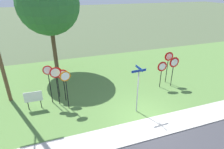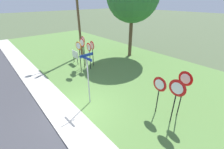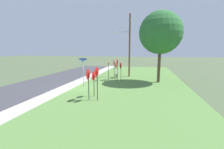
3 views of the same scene
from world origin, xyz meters
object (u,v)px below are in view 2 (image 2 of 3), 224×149
at_px(utility_pole, 76,7).
at_px(yield_sign_near_left, 159,87).
at_px(stop_sign_near_left, 89,50).
at_px(stop_sign_far_left, 92,48).
at_px(yield_sign_far_left, 184,84).
at_px(notice_board, 75,55).
at_px(stop_sign_far_center, 79,51).
at_px(yield_sign_near_right, 176,92).
at_px(stop_sign_far_right, 84,45).
at_px(street_name_post, 88,75).
at_px(stop_sign_near_right, 83,47).

bearing_deg(utility_pole, yield_sign_near_left, -8.71).
bearing_deg(stop_sign_near_left, stop_sign_far_left, 127.02).
bearing_deg(yield_sign_far_left, stop_sign_far_left, -176.29).
height_order(stop_sign_far_left, notice_board, stop_sign_far_left).
bearing_deg(stop_sign_far_center, yield_sign_near_right, -7.48).
distance_m(yield_sign_far_left, utility_pole, 12.26).
distance_m(yield_sign_near_left, yield_sign_near_right, 0.98).
xyz_separation_m(stop_sign_far_right, yield_sign_near_right, (9.10, -0.64, -0.11)).
bearing_deg(stop_sign_near_left, utility_pole, 166.32).
height_order(stop_sign_far_right, yield_sign_near_left, stop_sign_far_right).
xyz_separation_m(stop_sign_far_right, yield_sign_far_left, (9.08, 0.07, 0.02)).
xyz_separation_m(yield_sign_near_right, street_name_post, (-4.08, -2.12, -0.02)).
bearing_deg(yield_sign_far_left, utility_pole, -178.25).
bearing_deg(stop_sign_far_right, stop_sign_near_left, 2.96).
bearing_deg(stop_sign_far_left, yield_sign_far_left, 4.05).
distance_m(yield_sign_far_left, notice_board, 10.25).
distance_m(stop_sign_far_center, stop_sign_far_right, 1.40).
distance_m(stop_sign_near_left, notice_board, 2.21).
height_order(stop_sign_far_left, stop_sign_far_right, stop_sign_far_right).
height_order(street_name_post, utility_pole, utility_pole).
distance_m(stop_sign_near_left, street_name_post, 4.95).
distance_m(stop_sign_far_right, street_name_post, 5.73).
relative_size(stop_sign_near_left, stop_sign_near_right, 0.87).
height_order(stop_sign_far_left, yield_sign_far_left, yield_sign_far_left).
height_order(stop_sign_near_right, stop_sign_far_center, stop_sign_near_right).
xyz_separation_m(stop_sign_far_right, yield_sign_near_left, (8.15, -0.53, -0.35)).
relative_size(stop_sign_near_left, stop_sign_far_left, 1.01).
height_order(stop_sign_near_left, stop_sign_far_left, stop_sign_near_left).
height_order(stop_sign_far_right, yield_sign_far_left, stop_sign_far_right).
height_order(stop_sign_far_center, notice_board, stop_sign_far_center).
xyz_separation_m(stop_sign_near_right, stop_sign_far_right, (-0.44, 0.36, -0.02)).
distance_m(stop_sign_near_left, yield_sign_near_right, 8.23).
xyz_separation_m(stop_sign_far_center, yield_sign_near_left, (7.17, 0.48, -0.30)).
relative_size(stop_sign_far_center, yield_sign_near_right, 1.08).
distance_m(yield_sign_near_right, notice_board, 10.25).
height_order(stop_sign_near_right, notice_board, stop_sign_near_right).
bearing_deg(stop_sign_far_right, stop_sign_near_right, -35.18).
xyz_separation_m(stop_sign_near_right, stop_sign_far_center, (0.53, -0.64, -0.07)).
relative_size(stop_sign_near_left, yield_sign_near_left, 1.09).
height_order(stop_sign_far_right, street_name_post, street_name_post).
xyz_separation_m(stop_sign_far_left, yield_sign_near_right, (8.57, -1.19, 0.13)).
xyz_separation_m(stop_sign_near_left, yield_sign_near_right, (8.20, -0.63, 0.13)).
xyz_separation_m(stop_sign_near_left, stop_sign_far_center, (0.08, -0.99, 0.19)).
relative_size(stop_sign_far_right, utility_pole, 0.30).
bearing_deg(stop_sign_far_center, stop_sign_near_right, 119.57).
bearing_deg(yield_sign_near_right, notice_board, 179.43).
height_order(utility_pole, notice_board, utility_pole).
xyz_separation_m(stop_sign_far_left, yield_sign_far_left, (8.55, -0.48, 0.26)).
bearing_deg(yield_sign_near_right, stop_sign_far_center, -176.42).
bearing_deg(stop_sign_near_right, street_name_post, -29.85).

